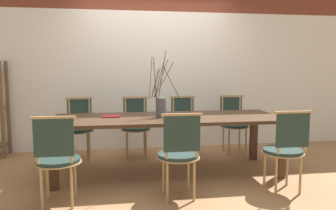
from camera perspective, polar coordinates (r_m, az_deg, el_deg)
name	(u,v)px	position (r m, az deg, el deg)	size (l,w,h in m)	color
ground_plane	(168,172)	(4.31, 0.00, -11.65)	(16.00, 16.00, 0.00)	#9E7047
wall_rear	(155,52)	(5.49, -2.27, 9.15)	(12.00, 0.06, 3.20)	white
dining_table	(168,123)	(4.16, 0.00, -3.12)	(2.88, 1.03, 0.73)	#422B1C
chair_near_leftend	(57,156)	(3.36, -18.73, -8.49)	(0.45, 0.45, 0.90)	#233833
chair_near_left	(179,152)	(3.36, 1.97, -8.12)	(0.45, 0.45, 0.90)	#233833
chair_near_center	(285,147)	(3.75, 19.74, -6.97)	(0.45, 0.45, 0.90)	#233833
chair_far_leftend	(79,126)	(5.01, -15.27, -3.50)	(0.45, 0.45, 0.90)	#233833
chair_far_left	(136,124)	(4.99, -5.65, -3.35)	(0.45, 0.45, 0.90)	#233833
chair_far_center	(184,123)	(5.08, 2.82, -3.14)	(0.45, 0.45, 0.90)	#233833
chair_far_right	(234,122)	(5.30, 11.36, -2.86)	(0.45, 0.45, 0.90)	#233833
vase_centerpiece	(161,106)	(4.08, -1.28, -0.09)	(0.39, 0.41, 0.83)	#4C5156
book_stack	(111,116)	(4.20, -9.88, -1.92)	(0.22, 0.18, 0.02)	maroon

